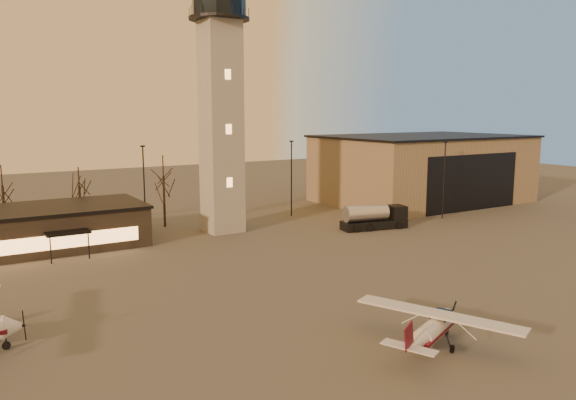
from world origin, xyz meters
The scene contains 8 objects.
ground centered at (0.00, 0.00, 0.00)m, with size 220.00×220.00×0.00m, color #494743.
control_tower centered at (0.00, 30.00, 16.33)m, with size 6.80×6.80×32.60m.
hangar centered at (36.00, 33.98, 5.15)m, with size 30.60×20.60×10.30m.
terminal centered at (-21.99, 31.98, 2.16)m, with size 25.40×12.20×4.30m.
light_poles centered at (0.50, 31.00, 5.41)m, with size 58.50×12.25×10.14m.
tree_row centered at (-13.70, 39.16, 5.94)m, with size 37.20×9.20×8.80m.
cessna_front centered at (-3.03, -6.62, 0.97)m, with size 8.27×9.94×2.84m.
fuel_truck centered at (15.97, 21.62, 1.18)m, with size 8.37×3.90×2.99m.
Camera 1 is at (-27.37, -29.28, 14.02)m, focal length 35.00 mm.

